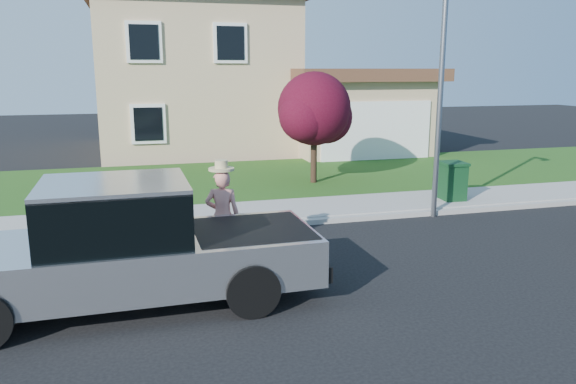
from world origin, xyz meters
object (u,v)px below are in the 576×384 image
Objects in this scene: street_lamp at (442,87)px; trash_bin at (452,181)px; pickup_truck at (126,248)px; ornamental_tree at (315,112)px; woman at (223,214)px.

trash_bin is at bearing 32.00° from street_lamp.
street_lamp reaches higher than pickup_truck.
ornamental_tree reaches higher than trash_bin.
trash_bin is at bearing -51.25° from ornamental_tree.
pickup_truck is at bearing -148.10° from trash_bin.
street_lamp reaches higher than ornamental_tree.
street_lamp is at bearing 24.53° from pickup_truck.
ornamental_tree is 4.76m from trash_bin.
pickup_truck is 9.97m from ornamental_tree.
trash_bin is (6.73, 2.97, -0.26)m from woman.
ornamental_tree is (5.69, 8.07, 1.39)m from pickup_truck.
pickup_truck is at bearing -167.08° from street_lamp.
street_lamp is at bearing -69.59° from ornamental_tree.
street_lamp is (5.63, 1.89, 2.28)m from woman.
woman is 7.36m from trash_bin.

